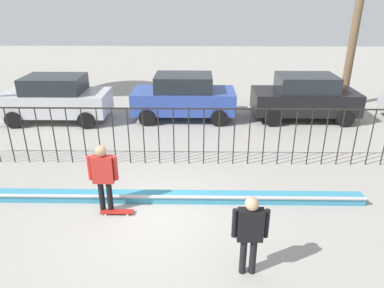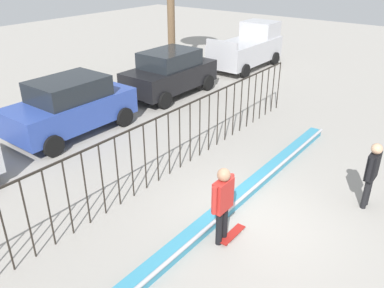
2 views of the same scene
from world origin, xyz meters
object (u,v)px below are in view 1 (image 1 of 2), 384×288
object	(u,v)px
parked_car_silver	(56,98)
parked_car_black	(305,97)
skateboard	(117,212)
skateboarder	(103,173)
parked_car_blue	(184,96)
camera_operator	(250,229)

from	to	relation	value
parked_car_silver	parked_car_black	size ratio (longest dim) A/B	1.00
skateboard	parked_car_silver	size ratio (longest dim) A/B	0.19
skateboarder	skateboard	size ratio (longest dim) A/B	2.23
parked_car_black	parked_car_silver	bearing A→B (deg)	-175.57
skateboarder	parked_car_silver	world-z (taller)	parked_car_silver
skateboarder	parked_car_blue	bearing A→B (deg)	50.05
camera_operator	parked_car_silver	distance (m)	11.19
skateboarder	parked_car_blue	xyz separation A→B (m)	(1.64, 7.16, -0.10)
parked_car_blue	parked_car_black	bearing A→B (deg)	-4.31
parked_car_silver	parked_car_blue	size ratio (longest dim) A/B	1.00
skateboard	parked_car_silver	distance (m)	7.99
skateboard	camera_operator	bearing A→B (deg)	-26.29
skateboard	parked_car_blue	xyz separation A→B (m)	(1.37, 7.27, 0.91)
skateboarder	parked_car_black	size ratio (longest dim) A/B	0.41
skateboarder	camera_operator	bearing A→B (deg)	-59.42
parked_car_silver	parked_car_black	bearing A→B (deg)	-2.20
skateboard	parked_car_silver	xyz separation A→B (m)	(-3.93, 6.90, 0.91)
skateboarder	camera_operator	distance (m)	3.81
skateboarder	parked_car_black	xyz separation A→B (m)	(6.75, 7.16, -0.10)
skateboard	parked_car_blue	size ratio (longest dim) A/B	0.19
skateboarder	skateboard	distance (m)	1.05
parked_car_blue	skateboard	bearing A→B (deg)	-105.08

